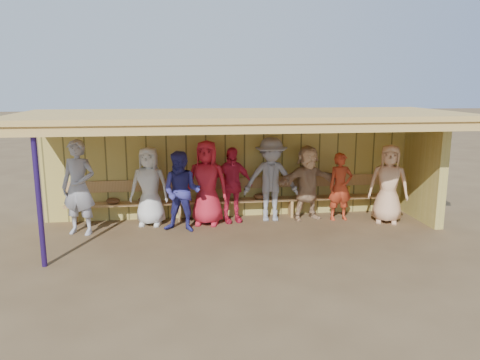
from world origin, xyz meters
The scene contains 13 objects.
ground centered at (0.00, 0.00, 0.00)m, with size 90.00×90.00×0.00m, color brown.
player_a centered at (-3.32, 0.35, 0.98)m, with size 0.72×0.47×1.97m, color #9B9BA3.
player_b centered at (-1.93, 0.81, 0.87)m, with size 0.85×0.55×1.74m, color silver.
player_c centered at (-1.24, 0.27, 0.85)m, with size 0.83×0.64×1.70m, color navy.
player_d centered at (-0.14, 0.81, 0.85)m, with size 0.99×0.41×1.69m, color red.
player_e centered at (0.76, 0.81, 0.95)m, with size 1.22×0.70×1.90m, color gray.
player_f centered at (1.61, 0.81, 0.85)m, with size 1.58×0.50×1.70m, color tan.
player_g centered at (2.33, 0.65, 0.77)m, with size 0.56×0.37×1.54m, color #B5391D.
player_h centered at (3.32, 0.32, 0.88)m, with size 0.86×0.56×1.76m, color #E0AA7E.
player_extra centered at (-0.69, 0.70, 0.93)m, with size 0.91×0.59×1.87m, color red.
dugout_structure centered at (0.39, 0.69, 1.69)m, with size 8.80×3.20×2.50m.
bench centered at (0.00, 1.12, 0.53)m, with size 7.60×0.34×0.93m.
dugout_equipment centered at (-0.48, 0.99, 0.49)m, with size 6.62×0.62×0.80m.
Camera 1 is at (-1.26, -9.30, 3.07)m, focal length 35.00 mm.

